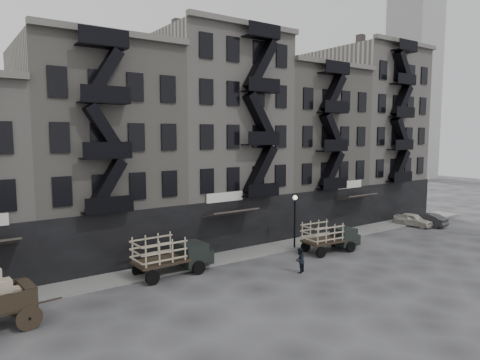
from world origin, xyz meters
TOP-DOWN VIEW (x-y plane):
  - ground at (0.00, 0.00)m, footprint 140.00×140.00m
  - sidewalk at (0.00, 3.75)m, footprint 55.00×2.50m
  - building_midwest at (-10.00, 9.83)m, footprint 10.00×11.35m
  - building_center at (-0.00, 9.82)m, footprint 10.00×11.35m
  - building_mideast at (10.00, 9.83)m, footprint 10.00×11.35m
  - building_east at (20.00, 9.82)m, footprint 10.00×11.35m
  - lamp_post at (3.00, 2.60)m, footprint 0.36×0.36m
  - distant_tower at (60.00, 30.00)m, footprint 8.00×8.00m
  - stake_truck_west at (-7.59, 2.60)m, footprint 5.25×2.31m
  - stake_truck_east at (4.76, 0.51)m, footprint 4.87×2.31m
  - car_east at (18.33, 2.20)m, footprint 1.90×3.88m
  - car_far at (19.50, 1.53)m, footprint 1.66×3.95m
  - pedestrian_mid at (-0.59, -1.81)m, footprint 0.99×0.91m

SIDE VIEW (x-z plane):
  - ground at x=0.00m, z-range 0.00..0.00m
  - sidewalk at x=0.00m, z-range 0.00..0.15m
  - car_far at x=19.50m, z-range 0.00..1.27m
  - car_east at x=18.33m, z-range 0.00..1.27m
  - pedestrian_mid at x=-0.59m, z-range 0.00..1.63m
  - stake_truck_east at x=4.76m, z-range 0.17..2.54m
  - stake_truck_west at x=-7.59m, z-range 0.18..2.78m
  - lamp_post at x=3.00m, z-range 0.64..4.92m
  - building_midwest at x=-10.00m, z-range -0.60..15.60m
  - building_mideast at x=10.00m, z-range -0.60..15.60m
  - building_center at x=0.00m, z-range -0.60..17.60m
  - building_east at x=20.00m, z-range -0.60..18.60m
  - distant_tower at x=60.00m, z-range 0.76..66.76m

